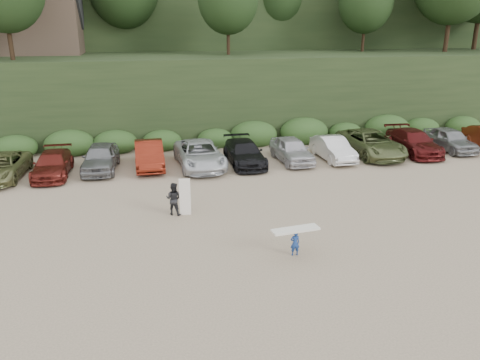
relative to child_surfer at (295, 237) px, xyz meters
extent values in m
plane|color=tan|center=(-1.71, 2.41, -0.75)|extent=(120.00, 120.00, 0.00)
cube|color=black|center=(-1.71, 24.41, 2.25)|extent=(80.00, 14.00, 6.00)
cube|color=black|center=(-1.71, 42.41, 7.25)|extent=(90.00, 30.00, 16.00)
cube|color=#2B491E|center=(-2.26, 16.91, -0.15)|extent=(46.20, 2.00, 1.20)
cube|color=brown|center=(-13.71, 26.41, 7.25)|extent=(8.00, 6.00, 4.00)
imported|color=olive|center=(-13.32, 12.15, -0.04)|extent=(2.63, 5.19, 1.41)
imported|color=maroon|center=(-10.58, 12.17, -0.07)|extent=(1.95, 4.71, 1.36)
imported|color=slate|center=(-7.95, 12.66, 0.05)|extent=(2.23, 4.82, 1.60)
imported|color=maroon|center=(-5.10, 12.75, 0.04)|extent=(1.73, 4.79, 1.57)
imported|color=silver|center=(-2.09, 12.19, 0.03)|extent=(2.94, 5.77, 1.56)
imported|color=black|center=(0.70, 12.17, -0.02)|extent=(2.12, 5.03, 1.45)
imported|color=#BCBCC1|center=(3.75, 12.13, 0.02)|extent=(2.06, 4.62, 1.54)
imported|color=silver|center=(6.50, 12.05, -0.02)|extent=(1.67, 4.48, 1.46)
imported|color=#5B673B|center=(9.34, 12.48, 0.08)|extent=(3.03, 6.06, 1.65)
imported|color=#501212|center=(12.40, 12.36, 0.03)|extent=(2.37, 5.42, 1.55)
imported|color=gray|center=(15.29, 12.57, 0.02)|extent=(1.90, 4.56, 1.54)
imported|color=navy|center=(0.00, 0.00, -0.25)|extent=(0.37, 0.25, 1.00)
cube|color=white|center=(0.00, 0.00, 0.32)|extent=(1.88, 0.73, 0.07)
imported|color=black|center=(-4.19, 4.96, 0.02)|extent=(0.92, 0.85, 1.53)
cube|color=white|center=(-3.69, 4.71, 0.15)|extent=(0.53, 0.31, 1.80)
camera|label=1|loc=(-5.30, -15.19, 7.65)|focal=35.00mm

